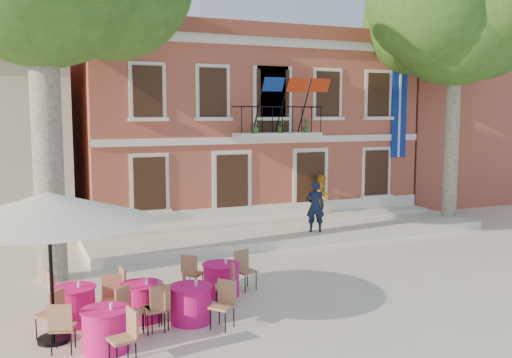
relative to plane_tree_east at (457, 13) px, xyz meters
The scene contains 13 objects.
ground 12.36m from the plane_tree_east, 155.23° to the right, with size 90.00×90.00×0.00m, color beige.
main_building 9.86m from the plane_tree_east, 137.49° to the left, with size 13.50×9.59×7.50m.
neighbor_east 10.08m from the plane_tree_east, 52.40° to the left, with size 9.40×9.40×6.40m.
terrace 10.23m from the plane_tree_east, behind, with size 14.00×3.40×0.30m, color silver.
plane_tree_east is the anchor object (origin of this frame).
patio_umbrella 16.92m from the plane_tree_east, 157.68° to the right, with size 3.83×3.83×2.85m.
pedestrian_navy 9.18m from the plane_tree_east, behind, with size 0.63×0.41×1.72m, color #101935.
pedestrian_orange 8.44m from the plane_tree_east, 160.49° to the left, with size 0.80×0.63×1.65m, color orange.
cafe_table_0 15.57m from the plane_tree_east, 153.19° to the right, with size 1.75×1.85×0.95m.
cafe_table_1 14.17m from the plane_tree_east, 156.59° to the right, with size 1.82×1.80×0.95m.
cafe_table_2 17.31m from the plane_tree_east, 153.79° to the right, with size 1.82×1.79×0.95m.
cafe_table_3 17.08m from the plane_tree_east, 159.76° to the right, with size 1.79×1.83×0.95m.
cafe_table_4 16.09m from the plane_tree_east, 156.78° to the right, with size 0.90×1.95×0.95m.
Camera 1 is at (-6.77, -13.13, 4.29)m, focal length 40.00 mm.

